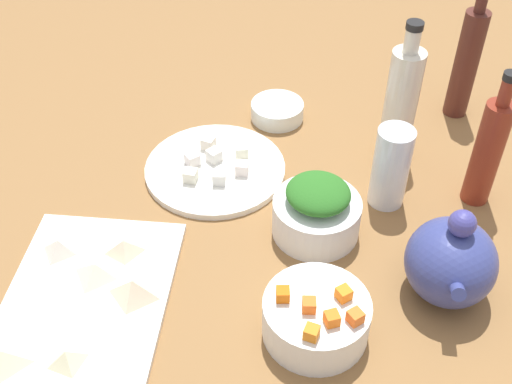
% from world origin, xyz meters
% --- Properties ---
extents(tabletop, '(1.90, 1.90, 0.03)m').
position_xyz_m(tabletop, '(0.00, 0.00, 0.01)').
color(tabletop, olive).
rests_on(tabletop, ground).
extents(cutting_board, '(0.35, 0.25, 0.01)m').
position_xyz_m(cutting_board, '(0.22, -0.22, 0.03)').
color(cutting_board, white).
rests_on(cutting_board, tabletop).
extents(plate_tofu, '(0.25, 0.25, 0.01)m').
position_xyz_m(plate_tofu, '(-0.10, -0.09, 0.04)').
color(plate_tofu, white).
rests_on(plate_tofu, tabletop).
extents(bowl_greens, '(0.14, 0.14, 0.06)m').
position_xyz_m(bowl_greens, '(0.02, 0.10, 0.06)').
color(bowl_greens, white).
rests_on(bowl_greens, tabletop).
extents(bowl_carrots, '(0.15, 0.15, 0.06)m').
position_xyz_m(bowl_carrots, '(0.22, 0.12, 0.06)').
color(bowl_carrots, white).
rests_on(bowl_carrots, tabletop).
extents(bowl_small_side, '(0.10, 0.10, 0.03)m').
position_xyz_m(bowl_small_side, '(-0.28, -0.00, 0.05)').
color(bowl_small_side, white).
rests_on(bowl_small_side, tabletop).
extents(teapot, '(0.15, 0.13, 0.16)m').
position_xyz_m(teapot, '(0.12, 0.30, 0.09)').
color(teapot, '#3A4488').
rests_on(teapot, tabletop).
extents(bottle_0, '(0.06, 0.06, 0.27)m').
position_xyz_m(bottle_0, '(-0.20, 0.22, 0.14)').
color(bottle_0, beige).
rests_on(bottle_0, tabletop).
extents(bottle_1, '(0.05, 0.05, 0.25)m').
position_xyz_m(bottle_1, '(-0.10, 0.36, 0.13)').
color(bottle_1, maroon).
rests_on(bottle_1, tabletop).
extents(bottle_2, '(0.05, 0.05, 0.26)m').
position_xyz_m(bottle_2, '(-0.35, 0.35, 0.14)').
color(bottle_2, '#50251C').
rests_on(bottle_2, tabletop).
extents(drinking_glass_0, '(0.06, 0.06, 0.15)m').
position_xyz_m(drinking_glass_0, '(-0.07, 0.21, 0.10)').
color(drinking_glass_0, white).
rests_on(drinking_glass_0, tabletop).
extents(carrot_cube_0, '(0.03, 0.03, 0.02)m').
position_xyz_m(carrot_cube_0, '(0.20, 0.15, 0.10)').
color(carrot_cube_0, orange).
rests_on(carrot_cube_0, bowl_carrots).
extents(carrot_cube_1, '(0.02, 0.02, 0.02)m').
position_xyz_m(carrot_cube_1, '(0.25, 0.14, 0.10)').
color(carrot_cube_1, orange).
rests_on(carrot_cube_1, bowl_carrots).
extents(carrot_cube_2, '(0.02, 0.02, 0.02)m').
position_xyz_m(carrot_cube_2, '(0.23, 0.11, 0.10)').
color(carrot_cube_2, orange).
rests_on(carrot_cube_2, bowl_carrots).
extents(carrot_cube_3, '(0.02, 0.02, 0.02)m').
position_xyz_m(carrot_cube_3, '(0.22, 0.07, 0.10)').
color(carrot_cube_3, orange).
rests_on(carrot_cube_3, bowl_carrots).
extents(carrot_cube_4, '(0.03, 0.03, 0.02)m').
position_xyz_m(carrot_cube_4, '(0.24, 0.17, 0.10)').
color(carrot_cube_4, orange).
rests_on(carrot_cube_4, bowl_carrots).
extents(carrot_cube_5, '(0.02, 0.02, 0.02)m').
position_xyz_m(carrot_cube_5, '(0.27, 0.11, 0.10)').
color(carrot_cube_5, orange).
rests_on(carrot_cube_5, bowl_carrots).
extents(chopped_greens_mound, '(0.13, 0.14, 0.04)m').
position_xyz_m(chopped_greens_mound, '(0.02, 0.10, 0.11)').
color(chopped_greens_mound, '#2B6D22').
rests_on(chopped_greens_mound, bowl_greens).
extents(tofu_cube_0, '(0.03, 0.03, 0.02)m').
position_xyz_m(tofu_cube_0, '(-0.10, -0.13, 0.05)').
color(tofu_cube_0, white).
rests_on(tofu_cube_0, plate_tofu).
extents(tofu_cube_1, '(0.02, 0.02, 0.02)m').
position_xyz_m(tofu_cube_1, '(-0.06, -0.07, 0.05)').
color(tofu_cube_1, white).
rests_on(tofu_cube_1, plate_tofu).
extents(tofu_cube_2, '(0.03, 0.03, 0.02)m').
position_xyz_m(tofu_cube_2, '(-0.13, -0.05, 0.05)').
color(tofu_cube_2, white).
rests_on(tofu_cube_2, plate_tofu).
extents(tofu_cube_3, '(0.02, 0.02, 0.02)m').
position_xyz_m(tofu_cube_3, '(-0.09, -0.04, 0.05)').
color(tofu_cube_3, white).
rests_on(tofu_cube_3, plate_tofu).
extents(tofu_cube_4, '(0.03, 0.03, 0.02)m').
position_xyz_m(tofu_cube_4, '(-0.15, -0.11, 0.05)').
color(tofu_cube_4, '#EEE2CC').
rests_on(tofu_cube_4, plate_tofu).
extents(tofu_cube_5, '(0.02, 0.02, 0.02)m').
position_xyz_m(tofu_cube_5, '(-0.05, -0.12, 0.05)').
color(tofu_cube_5, '#EBE7CC').
rests_on(tofu_cube_5, plate_tofu).
extents(tofu_cube_6, '(0.03, 0.03, 0.02)m').
position_xyz_m(tofu_cube_6, '(-0.11, -0.09, 0.05)').
color(tofu_cube_6, silver).
rests_on(tofu_cube_6, plate_tofu).
extents(dumpling_0, '(0.05, 0.06, 0.02)m').
position_xyz_m(dumpling_0, '(0.12, -0.19, 0.05)').
color(dumpling_0, beige).
rests_on(dumpling_0, cutting_board).
extents(dumpling_1, '(0.06, 0.06, 0.02)m').
position_xyz_m(dumpling_1, '(0.32, -0.20, 0.05)').
color(dumpling_1, beige).
rests_on(dumpling_1, cutting_board).
extents(dumpling_2, '(0.06, 0.06, 0.02)m').
position_xyz_m(dumpling_2, '(0.17, -0.21, 0.05)').
color(dumpling_2, beige).
rests_on(dumpling_2, cutting_board).
extents(dumpling_3, '(0.05, 0.05, 0.02)m').
position_xyz_m(dumpling_3, '(0.14, -0.29, 0.05)').
color(dumpling_3, beige).
rests_on(dumpling_3, cutting_board).
extents(dumpling_4, '(0.06, 0.06, 0.03)m').
position_xyz_m(dumpling_4, '(0.20, -0.15, 0.06)').
color(dumpling_4, beige).
rests_on(dumpling_4, cutting_board).
extents(dumpling_5, '(0.06, 0.07, 0.03)m').
position_xyz_m(dumpling_5, '(0.34, -0.29, 0.05)').
color(dumpling_5, beige).
rests_on(dumpling_5, cutting_board).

